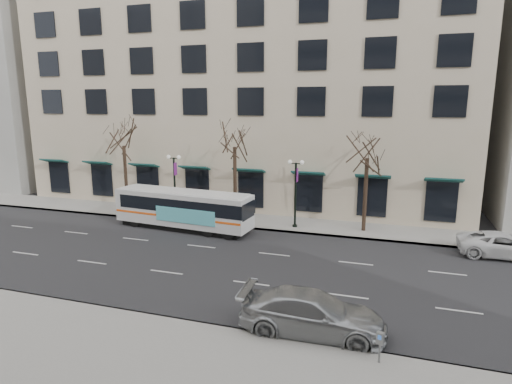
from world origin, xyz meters
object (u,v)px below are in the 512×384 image
at_px(tree_far_right, 368,145).
at_px(lamp_post_right, 296,190).
at_px(silver_car, 312,313).
at_px(pay_station, 380,341).
at_px(tree_far_mid, 235,135).
at_px(white_pickup, 505,245).
at_px(lamp_post_left, 175,183).
at_px(city_bus, 184,208).
at_px(tree_far_left, 123,134).

distance_m(tree_far_right, lamp_post_right, 6.11).
relative_size(silver_car, pay_station, 5.07).
bearing_deg(silver_car, tree_far_right, -5.90).
height_order(tree_far_mid, silver_car, tree_far_mid).
distance_m(lamp_post_right, white_pickup, 13.90).
bearing_deg(white_pickup, silver_car, 141.36).
height_order(silver_car, pay_station, silver_car).
relative_size(lamp_post_left, white_pickup, 0.97).
bearing_deg(silver_car, city_bus, 43.23).
height_order(tree_far_left, city_bus, tree_far_left).
relative_size(tree_far_mid, lamp_post_left, 1.64).
relative_size(lamp_post_left, city_bus, 0.48).
bearing_deg(white_pickup, pay_station, 152.81).
bearing_deg(tree_far_left, lamp_post_left, -6.83).
relative_size(tree_far_left, tree_far_right, 1.03).
height_order(tree_far_mid, tree_far_right, tree_far_mid).
bearing_deg(tree_far_mid, tree_far_left, -180.00).
height_order(tree_far_right, silver_car, tree_far_right).
height_order(tree_far_left, tree_far_mid, tree_far_mid).
bearing_deg(tree_far_left, pay_station, -37.39).
relative_size(tree_far_left, tree_far_mid, 0.98).
bearing_deg(lamp_post_right, tree_far_mid, 173.17).
height_order(tree_far_right, lamp_post_right, tree_far_right).
bearing_deg(lamp_post_left, lamp_post_right, 0.00).
bearing_deg(tree_far_right, lamp_post_right, -173.15).
distance_m(tree_far_left, tree_far_mid, 10.00).
xyz_separation_m(city_bus, pay_station, (14.54, -13.34, -0.58)).
height_order(white_pickup, pay_station, white_pickup).
xyz_separation_m(tree_far_left, white_pickup, (28.58, -2.60, -5.96)).
relative_size(tree_far_mid, tree_far_right, 1.06).
relative_size(tree_far_left, city_bus, 0.77).
distance_m(lamp_post_left, white_pickup, 23.76).
bearing_deg(tree_far_right, pay_station, -84.32).
bearing_deg(white_pickup, tree_far_mid, 81.30).
distance_m(tree_far_right, pay_station, 17.48).
xyz_separation_m(tree_far_mid, tree_far_right, (10.00, -0.00, -0.48)).
height_order(lamp_post_left, silver_car, lamp_post_left).
bearing_deg(lamp_post_right, silver_car, -74.77).
bearing_deg(lamp_post_left, pay_station, -43.78).
bearing_deg(white_pickup, tree_far_left, 84.07).
bearing_deg(lamp_post_right, pay_station, -67.40).
bearing_deg(white_pickup, city_bus, 90.87).
height_order(tree_far_mid, lamp_post_left, tree_far_mid).
bearing_deg(lamp_post_left, city_bus, -51.08).
bearing_deg(lamp_post_right, white_pickup, -8.38).
bearing_deg(tree_far_right, white_pickup, -16.85).
distance_m(tree_far_left, silver_car, 24.84).
height_order(tree_far_mid, city_bus, tree_far_mid).
xyz_separation_m(lamp_post_right, pay_station, (6.64, -15.94, -1.94)).
bearing_deg(lamp_post_left, white_pickup, -4.85).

